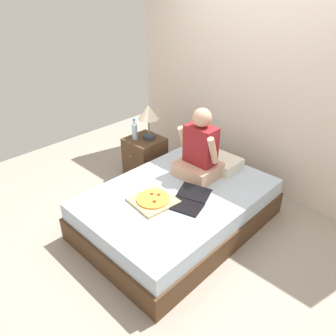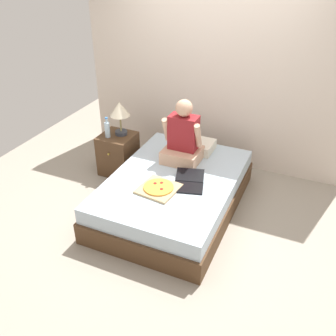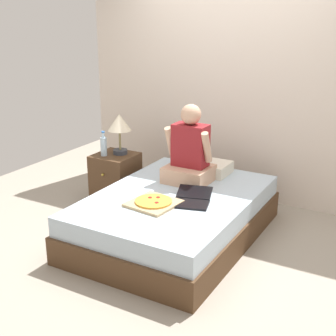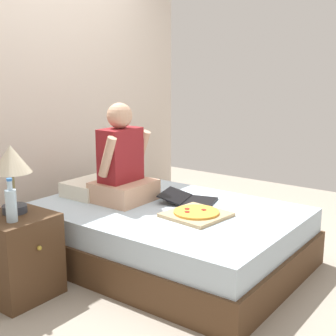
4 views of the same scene
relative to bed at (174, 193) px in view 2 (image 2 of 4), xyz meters
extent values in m
plane|color=#9E9384|center=(0.00, 0.00, -0.22)|extent=(5.68, 5.68, 0.00)
cube|color=beige|center=(0.00, 1.36, 1.03)|extent=(3.68, 0.12, 2.50)
cube|color=#4C331E|center=(0.00, 0.00, -0.09)|extent=(1.40, 2.00, 0.26)
cube|color=silver|center=(0.00, 0.00, 0.13)|extent=(1.36, 1.94, 0.18)
cube|color=#4C331E|center=(-1.02, 0.46, 0.06)|extent=(0.44, 0.44, 0.56)
sphere|color=gold|center=(-1.02, 0.23, 0.17)|extent=(0.03, 0.03, 0.03)
cylinder|color=#333842|center=(-0.98, 0.51, 0.36)|extent=(0.16, 0.16, 0.05)
cylinder|color=olive|center=(-0.98, 0.51, 0.50)|extent=(0.02, 0.02, 0.22)
cone|color=beige|center=(-0.98, 0.51, 0.70)|extent=(0.26, 0.26, 0.18)
cylinder|color=silver|center=(-1.10, 0.37, 0.44)|extent=(0.07, 0.07, 0.20)
cylinder|color=silver|center=(-1.10, 0.37, 0.57)|extent=(0.03, 0.03, 0.06)
cylinder|color=blue|center=(-1.10, 0.37, 0.61)|extent=(0.04, 0.04, 0.02)
cube|color=silver|center=(-0.04, 0.72, 0.28)|extent=(0.52, 0.34, 0.12)
cube|color=tan|center=(-0.06, 0.38, 0.30)|extent=(0.44, 0.40, 0.16)
cube|color=maroon|center=(-0.06, 0.41, 0.59)|extent=(0.34, 0.20, 0.42)
sphere|color=tan|center=(-0.06, 0.41, 0.90)|extent=(0.20, 0.20, 0.20)
cylinder|color=tan|center=(-0.26, 0.36, 0.61)|extent=(0.07, 0.18, 0.32)
cylinder|color=tan|center=(0.14, 0.36, 0.61)|extent=(0.07, 0.18, 0.32)
cube|color=black|center=(0.23, -0.15, 0.23)|extent=(0.37, 0.30, 0.02)
cube|color=black|center=(0.18, 0.05, 0.27)|extent=(0.36, 0.27, 0.06)
cube|color=tan|center=(-0.05, -0.31, 0.24)|extent=(0.44, 0.44, 0.03)
cylinder|color=gold|center=(-0.05, -0.31, 0.26)|extent=(0.33, 0.33, 0.02)
cylinder|color=maroon|center=(-0.11, -0.27, 0.27)|extent=(0.04, 0.04, 0.00)
cylinder|color=maroon|center=(0.00, -0.34, 0.27)|extent=(0.04, 0.04, 0.00)
cylinder|color=maroon|center=(-0.05, -0.23, 0.27)|extent=(0.04, 0.04, 0.00)
camera|label=1|loc=(1.89, -2.09, 2.12)|focal=35.00mm
camera|label=2|loc=(1.40, -3.32, 2.54)|focal=40.00mm
camera|label=3|loc=(1.95, -3.56, 1.86)|focal=50.00mm
camera|label=4|loc=(-2.75, -2.04, 1.29)|focal=50.00mm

